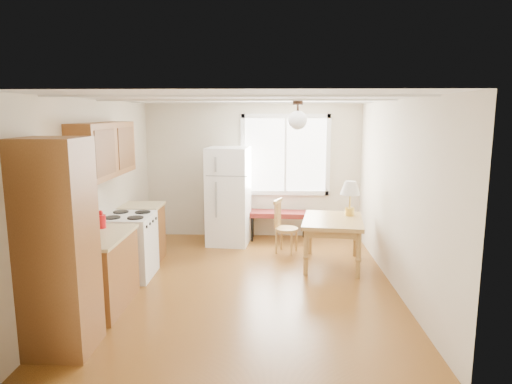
{
  "coord_description": "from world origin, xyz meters",
  "views": [
    {
      "loc": [
        0.34,
        -5.99,
        2.32
      ],
      "look_at": [
        0.11,
        0.74,
        1.15
      ],
      "focal_mm": 32.0,
      "sensor_mm": 36.0,
      "label": 1
    }
  ],
  "objects_px": {
    "bench": "(278,215)",
    "dining_table": "(333,225)",
    "chair": "(282,223)",
    "refrigerator": "(229,196)"
  },
  "relations": [
    {
      "from": "refrigerator",
      "to": "chair",
      "type": "xyz_separation_m",
      "value": [
        0.94,
        -0.5,
        -0.36
      ]
    },
    {
      "from": "bench",
      "to": "dining_table",
      "type": "xyz_separation_m",
      "value": [
        0.8,
        -1.43,
        0.16
      ]
    },
    {
      "from": "bench",
      "to": "chair",
      "type": "height_order",
      "value": "chair"
    },
    {
      "from": "refrigerator",
      "to": "bench",
      "type": "bearing_deg",
      "value": 22.71
    },
    {
      "from": "bench",
      "to": "refrigerator",
      "type": "bearing_deg",
      "value": -158.47
    },
    {
      "from": "chair",
      "to": "bench",
      "type": "bearing_deg",
      "value": 113.52
    },
    {
      "from": "refrigerator",
      "to": "chair",
      "type": "distance_m",
      "value": 1.13
    },
    {
      "from": "bench",
      "to": "dining_table",
      "type": "height_order",
      "value": "dining_table"
    },
    {
      "from": "bench",
      "to": "chair",
      "type": "relative_size",
      "value": 1.33
    },
    {
      "from": "chair",
      "to": "dining_table",
      "type": "bearing_deg",
      "value": -20.86
    }
  ]
}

